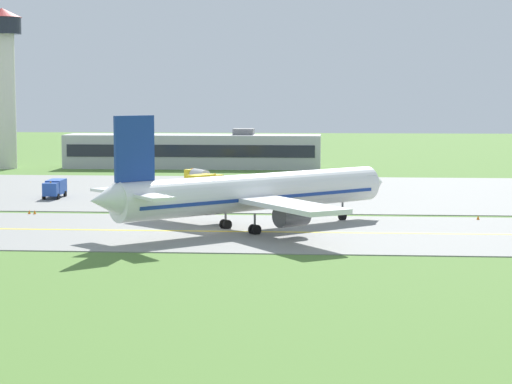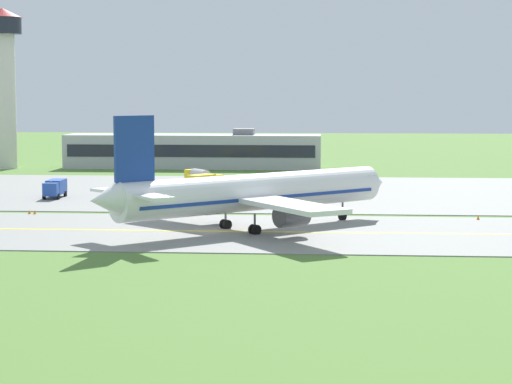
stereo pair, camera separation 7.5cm
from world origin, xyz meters
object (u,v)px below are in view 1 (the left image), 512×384
object	(u,v)px
service_truck_fuel	(55,188)
control_tower	(3,74)
airplane_lead	(251,193)
service_truck_baggage	(205,181)
service_truck_catering	(198,176)

from	to	relation	value
service_truck_fuel	control_tower	xyz separation A→B (m)	(-24.66, 52.30, 16.88)
airplane_lead	service_truck_baggage	bearing A→B (deg)	104.03
service_truck_baggage	service_truck_fuel	xyz separation A→B (m)	(-19.89, -11.32, 0.00)
airplane_lead	control_tower	world-z (taller)	control_tower
airplane_lead	service_truck_catering	size ratio (longest dim) A/B	5.23
service_truck_baggage	control_tower	world-z (taller)	control_tower
service_truck_baggage	service_truck_fuel	size ratio (longest dim) A/B	1.00
airplane_lead	service_truck_catering	bearing A→B (deg)	104.11
service_truck_baggage	service_truck_fuel	world-z (taller)	same
airplane_lead	service_truck_catering	world-z (taller)	airplane_lead
service_truck_baggage	airplane_lead	bearing A→B (deg)	-75.97
service_truck_baggage	service_truck_catering	world-z (taller)	service_truck_catering
service_truck_fuel	control_tower	bearing A→B (deg)	115.24
control_tower	airplane_lead	bearing A→B (deg)	-56.32
airplane_lead	control_tower	bearing A→B (deg)	123.68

